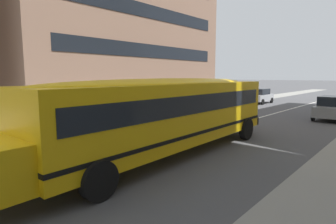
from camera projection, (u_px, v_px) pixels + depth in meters
ground_plane at (175, 141)px, 12.96m from camera, size 400.00×400.00×0.00m
sidewalk_far at (90, 124)px, 17.59m from camera, size 120.00×3.00×0.01m
lane_centreline at (175, 141)px, 12.96m from camera, size 110.00×0.16×0.01m
school_bus at (165, 110)px, 10.41m from camera, size 13.26×3.15×2.95m
parked_car_silver_under_tree at (260, 96)px, 30.67m from camera, size 3.91×1.90×1.64m
parked_car_beige_mid_block at (222, 101)px, 24.62m from camera, size 3.99×2.05×1.64m
parked_car_grey_near_corner at (332, 108)px, 19.08m from camera, size 3.91×1.90×1.64m
apartment_block_far_centre at (111, 3)px, 25.98m from camera, size 20.61×10.40×19.70m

